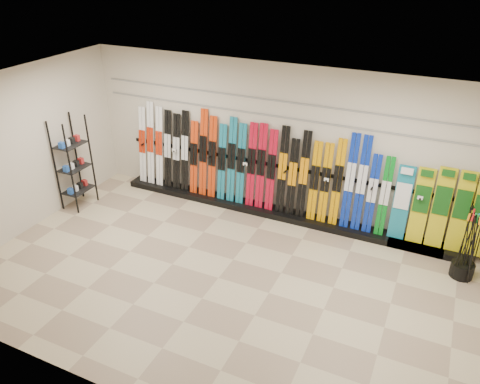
% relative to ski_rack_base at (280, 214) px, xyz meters
% --- Properties ---
extents(floor, '(8.00, 8.00, 0.00)m').
position_rel_ski_rack_base_xyz_m(floor, '(-0.22, -2.28, -0.06)').
color(floor, gray).
rests_on(floor, ground).
extents(back_wall, '(8.00, 0.00, 8.00)m').
position_rel_ski_rack_base_xyz_m(back_wall, '(-0.22, 0.22, 1.44)').
color(back_wall, beige).
rests_on(back_wall, floor).
extents(left_wall, '(0.00, 5.00, 5.00)m').
position_rel_ski_rack_base_xyz_m(left_wall, '(-4.22, -2.28, 1.44)').
color(left_wall, beige).
rests_on(left_wall, floor).
extents(ceiling, '(8.00, 8.00, 0.00)m').
position_rel_ski_rack_base_xyz_m(ceiling, '(-0.22, -2.28, 2.94)').
color(ceiling, silver).
rests_on(ceiling, back_wall).
extents(ski_rack_base, '(8.00, 0.40, 0.12)m').
position_rel_ski_rack_base_xyz_m(ski_rack_base, '(0.00, 0.00, 0.00)').
color(ski_rack_base, black).
rests_on(ski_rack_base, floor).
extents(skis, '(5.37, 0.25, 1.83)m').
position_rel_ski_rack_base_xyz_m(skis, '(-0.71, 0.06, 0.90)').
color(skis, white).
rests_on(skis, ski_rack_base).
extents(snowboards, '(1.58, 0.23, 1.45)m').
position_rel_ski_rack_base_xyz_m(snowboards, '(2.88, 0.07, 0.77)').
color(snowboards, '#14728C').
rests_on(snowboards, ski_rack_base).
extents(accessory_rack, '(0.40, 0.60, 1.90)m').
position_rel_ski_rack_base_xyz_m(accessory_rack, '(-3.97, -1.31, 0.89)').
color(accessory_rack, black).
rests_on(accessory_rack, floor).
extents(pole_bin, '(0.37, 0.37, 0.25)m').
position_rel_ski_rack_base_xyz_m(pole_bin, '(3.38, -0.54, 0.07)').
color(pole_bin, black).
rests_on(pole_bin, floor).
extents(ski_poles, '(0.31, 0.39, 1.18)m').
position_rel_ski_rack_base_xyz_m(ski_poles, '(3.40, -0.58, 0.55)').
color(ski_poles, black).
rests_on(ski_poles, pole_bin).
extents(slatwall_rail_0, '(7.60, 0.02, 0.03)m').
position_rel_ski_rack_base_xyz_m(slatwall_rail_0, '(-0.22, 0.20, 1.94)').
color(slatwall_rail_0, gray).
rests_on(slatwall_rail_0, back_wall).
extents(slatwall_rail_1, '(7.60, 0.02, 0.03)m').
position_rel_ski_rack_base_xyz_m(slatwall_rail_1, '(-0.22, 0.20, 2.24)').
color(slatwall_rail_1, gray).
rests_on(slatwall_rail_1, back_wall).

